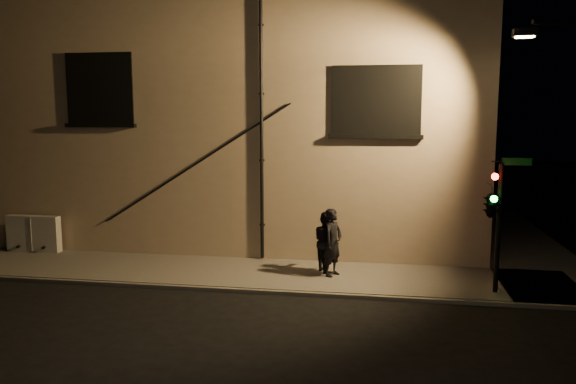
% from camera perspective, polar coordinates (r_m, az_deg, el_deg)
% --- Properties ---
extents(ground, '(90.00, 90.00, 0.00)m').
position_cam_1_polar(ground, '(14.58, 2.00, -10.44)').
color(ground, black).
extents(sidewalk, '(21.00, 16.00, 0.12)m').
position_cam_1_polar(sidewalk, '(18.68, 7.48, -6.20)').
color(sidewalk, '#58544F').
rests_on(sidewalk, ground).
extents(building, '(16.20, 12.23, 8.80)m').
position_cam_1_polar(building, '(23.22, -2.49, 7.44)').
color(building, tan).
rests_on(building, ground).
extents(utility_cabinet, '(1.80, 0.30, 1.18)m').
position_cam_1_polar(utility_cabinet, '(20.24, -24.42, -3.86)').
color(utility_cabinet, '#B5B1AC').
rests_on(utility_cabinet, sidewalk).
extents(pedestrian_a, '(0.72, 0.82, 1.89)m').
position_cam_1_polar(pedestrian_a, '(15.67, 4.57, -5.12)').
color(pedestrian_a, black).
rests_on(pedestrian_a, sidewalk).
extents(pedestrian_b, '(0.99, 1.06, 1.73)m').
position_cam_1_polar(pedestrian_b, '(16.11, 3.92, -5.04)').
color(pedestrian_b, black).
rests_on(pedestrian_b, sidewalk).
extents(traffic_signal, '(1.17, 1.98, 3.41)m').
position_cam_1_polar(traffic_signal, '(14.74, 20.02, -1.07)').
color(traffic_signal, black).
rests_on(traffic_signal, sidewalk).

